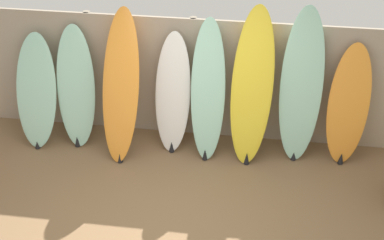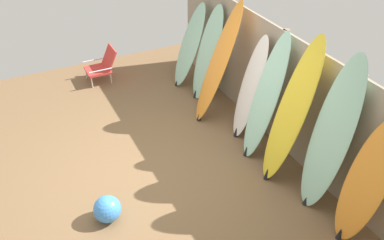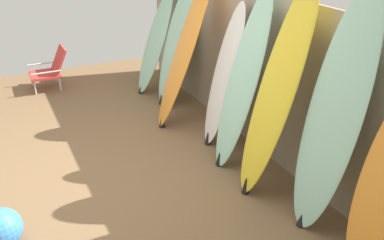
{
  "view_description": "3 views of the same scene",
  "coord_description": "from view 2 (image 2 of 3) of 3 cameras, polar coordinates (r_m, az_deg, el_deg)",
  "views": [
    {
      "loc": [
        0.86,
        -4.4,
        4.59
      ],
      "look_at": [
        0.15,
        0.78,
        1.05
      ],
      "focal_mm": 50.0,
      "sensor_mm": 36.0,
      "label": 1
    },
    {
      "loc": [
        4.41,
        -1.57,
        4.09
      ],
      "look_at": [
        0.14,
        0.52,
        0.84
      ],
      "focal_mm": 40.0,
      "sensor_mm": 36.0,
      "label": 2
    },
    {
      "loc": [
        3.76,
        -0.66,
        2.51
      ],
      "look_at": [
        0.42,
        0.96,
        0.72
      ],
      "focal_mm": 40.0,
      "sensor_mm": 36.0,
      "label": 3
    }
  ],
  "objects": [
    {
      "name": "fence_back",
      "position": [
        6.51,
        11.32,
        4.36
      ],
      "size": [
        6.08,
        0.11,
        1.8
      ],
      "color": "gray",
      "rests_on": "ground"
    },
    {
      "name": "surfboard_seafoam_4",
      "position": [
        6.11,
        9.75,
        2.79
      ],
      "size": [
        0.49,
        0.61,
        1.9
      ],
      "color": "#9ED6BC",
      "rests_on": "ground"
    },
    {
      "name": "surfboard_orange_7",
      "position": [
        5.18,
        22.14,
        -7.87
      ],
      "size": [
        0.56,
        0.48,
        1.66
      ],
      "color": "orange",
      "rests_on": "ground"
    },
    {
      "name": "surfboard_yellow_5",
      "position": [
        5.68,
        13.1,
        0.93
      ],
      "size": [
        0.6,
        0.68,
        2.1
      ],
      "color": "yellow",
      "rests_on": "ground"
    },
    {
      "name": "ground",
      "position": [
        6.22,
        -4.91,
        -6.9
      ],
      "size": [
        7.68,
        7.68,
        0.0
      ],
      "primitive_type": "plane",
      "color": "brown"
    },
    {
      "name": "surfboard_seafoam_1",
      "position": [
        7.54,
        2.05,
        8.79
      ],
      "size": [
        0.59,
        0.61,
        1.68
      ],
      "color": "#9ED6BC",
      "rests_on": "ground"
    },
    {
      "name": "beach_chair",
      "position": [
        8.46,
        -11.8,
        7.22
      ],
      "size": [
        0.5,
        0.57,
        0.64
      ],
      "rotation": [
        0.0,
        0.0,
        0.08
      ],
      "color": "silver",
      "rests_on": "ground"
    },
    {
      "name": "surfboard_seafoam_6",
      "position": [
        5.37,
        18.02,
        -2.15
      ],
      "size": [
        0.57,
        0.48,
        2.11
      ],
      "color": "#9ED6BC",
      "rests_on": "ground"
    },
    {
      "name": "beach_ball",
      "position": [
        5.53,
        -11.24,
        -11.57
      ],
      "size": [
        0.35,
        0.35,
        0.35
      ],
      "primitive_type": "sphere",
      "color": "#3F8CE5",
      "rests_on": "ground"
    },
    {
      "name": "surfboard_white_3",
      "position": [
        6.53,
        7.69,
        4.08
      ],
      "size": [
        0.52,
        0.49,
        1.68
      ],
      "color": "white",
      "rests_on": "ground"
    },
    {
      "name": "surfboard_orange_2",
      "position": [
        6.86,
        3.49,
        7.48
      ],
      "size": [
        0.56,
        0.82,
        2.0
      ],
      "color": "orange",
      "rests_on": "ground"
    },
    {
      "name": "surfboard_seafoam_0",
      "position": [
        7.97,
        -0.34,
        9.86
      ],
      "size": [
        0.58,
        0.65,
        1.56
      ],
      "color": "#9ED6BC",
      "rests_on": "ground"
    }
  ]
}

